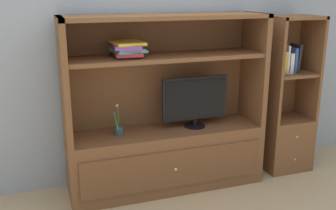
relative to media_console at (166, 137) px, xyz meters
name	(u,v)px	position (x,y,z in m)	size (l,w,h in m)	color
ground_plane	(181,206)	(0.00, -0.41, -0.50)	(8.00, 8.00, 0.00)	tan
painted_rear_wall	(154,35)	(0.00, 0.34, 0.90)	(6.00, 0.10, 2.80)	#9EA8B2
media_console	(166,137)	(0.00, 0.00, 0.00)	(1.82, 0.51, 1.61)	brown
tv_monitor	(195,100)	(0.28, -0.01, 0.33)	(0.64, 0.20, 0.48)	black
potted_plant	(119,129)	(-0.44, 0.00, 0.13)	(0.08, 0.13, 0.28)	#384C56
magazine_stack	(127,49)	(-0.35, -0.01, 0.84)	(0.28, 0.37, 0.13)	black
bookshelf_tall	(286,120)	(1.31, 0.00, 0.03)	(0.48, 0.40, 1.58)	brown
upright_book_row	(287,61)	(1.25, -0.01, 0.65)	(0.23, 0.17, 0.28)	purple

